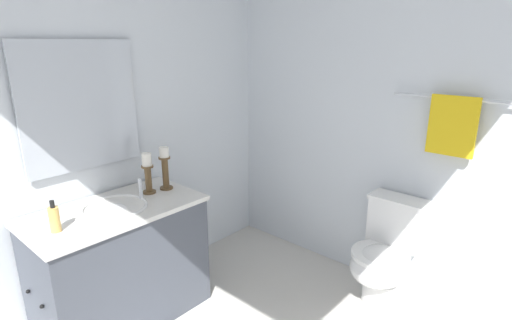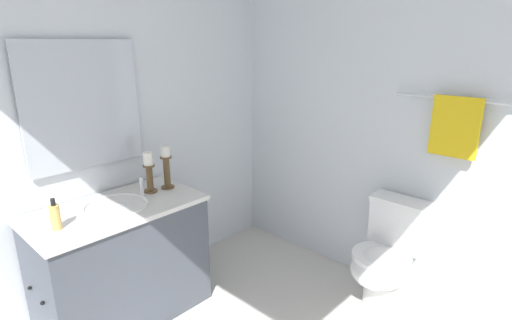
# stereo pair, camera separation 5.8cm
# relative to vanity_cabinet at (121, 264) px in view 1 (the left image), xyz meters

# --- Properties ---
(wall_back) EXTENTS (2.59, 0.04, 2.45)m
(wall_back) POSITION_rel_vanity_cabinet_xyz_m (0.97, 1.57, 0.83)
(wall_back) COLOR silver
(wall_back) RESTS_ON ground
(wall_left) EXTENTS (0.04, 2.81, 2.45)m
(wall_left) POSITION_rel_vanity_cabinet_xyz_m (-0.33, 0.17, 0.83)
(wall_left) COLOR silver
(wall_left) RESTS_ON ground
(vanity_cabinet) EXTENTS (0.58, 1.06, 0.80)m
(vanity_cabinet) POSITION_rel_vanity_cabinet_xyz_m (0.00, 0.00, 0.00)
(vanity_cabinet) COLOR #474C56
(vanity_cabinet) RESTS_ON ground
(sink_basin) EXTENTS (0.40, 0.40, 0.24)m
(sink_basin) POSITION_rel_vanity_cabinet_xyz_m (0.00, 0.00, 0.36)
(sink_basin) COLOR white
(sink_basin) RESTS_ON vanity_cabinet
(mirror) EXTENTS (0.02, 0.74, 0.80)m
(mirror) POSITION_rel_vanity_cabinet_xyz_m (-0.28, 0.00, 1.00)
(mirror) COLOR silver
(candle_holder_tall) EXTENTS (0.09, 0.09, 0.30)m
(candle_holder_tall) POSITION_rel_vanity_cabinet_xyz_m (-0.03, 0.41, 0.56)
(candle_holder_tall) COLOR brown
(candle_holder_tall) RESTS_ON vanity_cabinet
(candle_holder_short) EXTENTS (0.09, 0.09, 0.28)m
(candle_holder_short) POSITION_rel_vanity_cabinet_xyz_m (-0.05, 0.29, 0.55)
(candle_holder_short) COLOR brown
(candle_holder_short) RESTS_ON vanity_cabinet
(soap_bottle) EXTENTS (0.06, 0.06, 0.18)m
(soap_bottle) POSITION_rel_vanity_cabinet_xyz_m (0.06, -0.37, 0.47)
(soap_bottle) COLOR #E5B259
(soap_bottle) RESTS_ON vanity_cabinet
(toilet) EXTENTS (0.39, 0.54, 0.75)m
(toilet) POSITION_rel_vanity_cabinet_xyz_m (1.21, 1.29, -0.03)
(toilet) COLOR white
(toilet) RESTS_ON ground
(towel_bar) EXTENTS (0.79, 0.02, 0.02)m
(towel_bar) POSITION_rel_vanity_cabinet_xyz_m (1.47, 1.51, 1.05)
(towel_bar) COLOR silver
(towel_near_vanity) EXTENTS (0.28, 0.03, 0.37)m
(towel_near_vanity) POSITION_rel_vanity_cabinet_xyz_m (1.47, 1.50, 0.88)
(towel_near_vanity) COLOR yellow
(towel_near_vanity) RESTS_ON towel_bar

